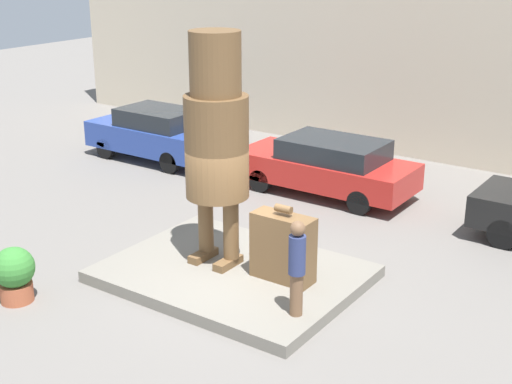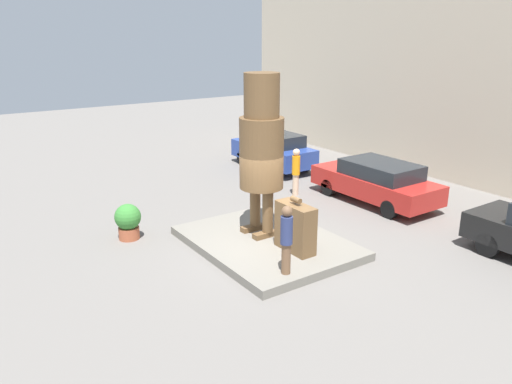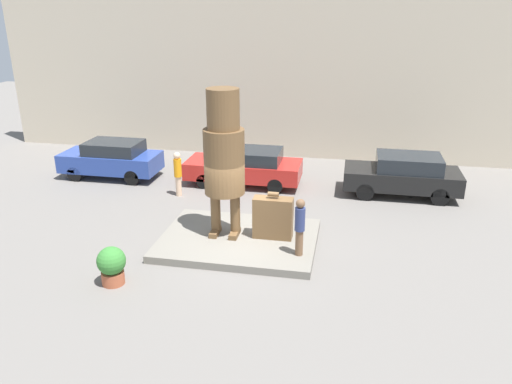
# 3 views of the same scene
# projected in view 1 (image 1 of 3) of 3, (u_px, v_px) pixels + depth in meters

# --- Properties ---
(ground_plane) EXTENTS (60.00, 60.00, 0.00)m
(ground_plane) POSITION_uv_depth(u_px,v_px,m) (233.00, 279.00, 13.77)
(ground_plane) COLOR slate
(pedestal) EXTENTS (4.70, 3.59, 0.23)m
(pedestal) POSITION_uv_depth(u_px,v_px,m) (233.00, 274.00, 13.73)
(pedestal) COLOR slate
(pedestal) RESTS_ON ground_plane
(building_backdrop) EXTENTS (28.00, 0.60, 7.51)m
(building_backdrop) POSITION_uv_depth(u_px,v_px,m) (440.00, 31.00, 20.23)
(building_backdrop) COLOR beige
(building_backdrop) RESTS_ON ground_plane
(statue_figure) EXTENTS (1.21, 1.21, 4.46)m
(statue_figure) POSITION_uv_depth(u_px,v_px,m) (216.00, 132.00, 13.16)
(statue_figure) COLOR brown
(statue_figure) RESTS_ON pedestal
(giant_suitcase) EXTENTS (1.19, 0.47, 1.47)m
(giant_suitcase) POSITION_uv_depth(u_px,v_px,m) (283.00, 247.00, 13.06)
(giant_suitcase) COLOR brown
(giant_suitcase) RESTS_ON pedestal
(tourist) EXTENTS (0.29, 0.29, 1.69)m
(tourist) POSITION_uv_depth(u_px,v_px,m) (297.00, 264.00, 11.70)
(tourist) COLOR brown
(tourist) RESTS_ON pedestal
(parked_car_blue) EXTENTS (4.09, 1.73, 1.57)m
(parked_car_blue) POSITION_uv_depth(u_px,v_px,m) (155.00, 133.00, 21.07)
(parked_car_blue) COLOR #284293
(parked_car_blue) RESTS_ON ground_plane
(parked_car_red) EXTENTS (4.62, 1.86, 1.47)m
(parked_car_red) POSITION_uv_depth(u_px,v_px,m) (327.00, 165.00, 18.18)
(parked_car_red) COLOR #B2231E
(parked_car_red) RESTS_ON ground_plane
(planter_pot) EXTENTS (0.75, 0.75, 1.04)m
(planter_pot) POSITION_uv_depth(u_px,v_px,m) (14.00, 273.00, 12.76)
(planter_pot) COLOR #AD5638
(planter_pot) RESTS_ON ground_plane
(worker_hivis) EXTENTS (0.29, 0.29, 1.72)m
(worker_hivis) POSITION_uv_depth(u_px,v_px,m) (216.00, 161.00, 17.93)
(worker_hivis) COLOR beige
(worker_hivis) RESTS_ON ground_plane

